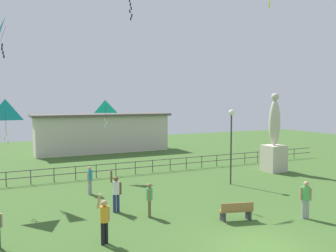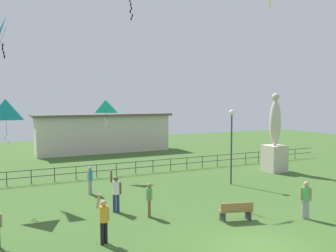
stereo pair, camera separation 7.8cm
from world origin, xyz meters
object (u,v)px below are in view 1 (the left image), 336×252
object	(u,v)px
person_0	(104,218)
person_4	(149,198)
statue_monument	(274,144)
person_5	(90,178)
kite_2	(5,113)
park_bench	(236,211)
kite_7	(105,107)
kite_5	(6,27)
person_3	(306,197)
person_1	(116,191)
lamppost	(231,131)

from	to	relation	value
person_0	person_4	xyz separation A→B (m)	(2.69, 2.08, -0.08)
person_4	person_0	bearing A→B (deg)	-142.24
statue_monument	person_5	bearing A→B (deg)	-177.97
person_0	kite_2	bearing A→B (deg)	116.77
park_bench	kite_2	world-z (taller)	kite_2
person_0	kite_7	bearing A→B (deg)	73.96
person_5	kite_5	distance (m)	10.30
person_0	person_3	xyz separation A→B (m)	(8.97, -1.18, 0.01)
statue_monument	kite_7	world-z (taller)	statue_monument
person_0	person_3	bearing A→B (deg)	-7.52
person_5	kite_2	xyz separation A→B (m)	(-4.26, -0.98, 3.83)
statue_monument	park_bench	size ratio (longest dim) A/B	3.80
park_bench	person_1	bearing A→B (deg)	141.63
person_0	person_1	xyz separation A→B (m)	(1.53, 3.44, 0.04)
person_0	kite_2	world-z (taller)	kite_2
kite_2	kite_5	size ratio (longest dim) A/B	0.89
person_1	person_5	bearing A→B (deg)	96.02
person_1	kite_5	world-z (taller)	kite_5
statue_monument	person_4	world-z (taller)	statue_monument
person_4	kite_5	bearing A→B (deg)	122.67
person_0	kite_5	distance (m)	14.15
person_4	person_5	world-z (taller)	person_5
person_5	person_4	bearing A→B (deg)	-73.03
person_1	person_3	bearing A→B (deg)	-31.85
kite_7	person_3	bearing A→B (deg)	-64.74
lamppost	kite_7	distance (m)	8.68
person_0	kite_5	size ratio (longest dim) A/B	0.79
person_1	person_4	distance (m)	1.79
person_1	kite_5	distance (m)	12.19
person_1	kite_7	distance (m)	8.72
person_0	person_3	world-z (taller)	person_0
person_3	person_5	size ratio (longest dim) A/B	1.06
park_bench	kite_7	xyz separation A→B (m)	(-2.78, 11.15, 4.42)
person_5	kite_5	world-z (taller)	kite_5
person_4	kite_5	world-z (taller)	kite_5
person_5	kite_2	size ratio (longest dim) A/B	0.74
lamppost	person_4	distance (m)	8.39
park_bench	kite_5	size ratio (longest dim) A/B	0.63
person_0	kite_7	xyz separation A→B (m)	(3.19, 11.08, 3.90)
person_0	kite_5	bearing A→B (deg)	104.98
kite_5	kite_7	size ratio (longest dim) A/B	1.31
park_bench	kite_5	bearing A→B (deg)	129.22
person_3	lamppost	bearing A→B (deg)	82.91
statue_monument	person_5	xyz separation A→B (m)	(-14.08, -0.50, -1.13)
park_bench	person_5	world-z (taller)	person_5
statue_monument	person_1	bearing A→B (deg)	-162.89
person_0	kite_2	xyz separation A→B (m)	(-3.12, 6.18, 3.78)
lamppost	person_1	distance (m)	8.93
statue_monument	person_0	size ratio (longest dim) A/B	3.02
kite_7	person_0	bearing A→B (deg)	-106.04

